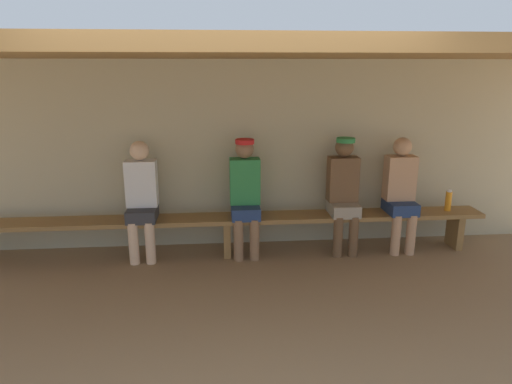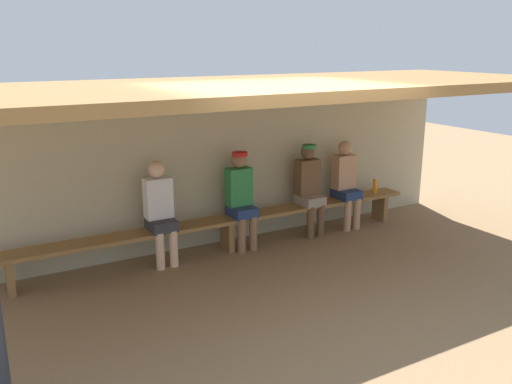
# 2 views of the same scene
# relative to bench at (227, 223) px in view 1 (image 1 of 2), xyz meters

# --- Properties ---
(ground_plane) EXTENTS (24.00, 24.00, 0.00)m
(ground_plane) POSITION_rel_bench_xyz_m (0.00, -1.55, -0.39)
(ground_plane) COLOR #8C6D4C
(back_wall) EXTENTS (8.00, 0.20, 2.20)m
(back_wall) POSITION_rel_bench_xyz_m (0.00, 0.45, 0.71)
(back_wall) COLOR #B7AD8C
(back_wall) RESTS_ON ground
(dugout_roof) EXTENTS (8.00, 2.80, 0.12)m
(dugout_roof) POSITION_rel_bench_xyz_m (0.00, -0.85, 1.87)
(dugout_roof) COLOR olive
(dugout_roof) RESTS_ON back_wall
(bench) EXTENTS (6.00, 0.36, 0.46)m
(bench) POSITION_rel_bench_xyz_m (0.00, 0.00, 0.00)
(bench) COLOR olive
(bench) RESTS_ON ground
(player_in_white) EXTENTS (0.34, 0.42, 1.34)m
(player_in_white) POSITION_rel_bench_xyz_m (2.03, 0.00, 0.34)
(player_in_white) COLOR navy
(player_in_white) RESTS_ON ground
(player_with_sunglasses) EXTENTS (0.34, 0.42, 1.34)m
(player_with_sunglasses) POSITION_rel_bench_xyz_m (0.22, 0.00, 0.36)
(player_with_sunglasses) COLOR navy
(player_with_sunglasses) RESTS_ON ground
(player_rightmost) EXTENTS (0.34, 0.42, 1.34)m
(player_rightmost) POSITION_rel_bench_xyz_m (-0.94, 0.00, 0.34)
(player_rightmost) COLOR #333338
(player_rightmost) RESTS_ON ground
(player_middle) EXTENTS (0.34, 0.42, 1.34)m
(player_middle) POSITION_rel_bench_xyz_m (1.35, 0.00, 0.36)
(player_middle) COLOR gray
(player_middle) RESTS_ON ground
(water_bottle_green) EXTENTS (0.07, 0.07, 0.25)m
(water_bottle_green) POSITION_rel_bench_xyz_m (2.63, 0.01, 0.19)
(water_bottle_green) COLOR orange
(water_bottle_green) RESTS_ON bench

